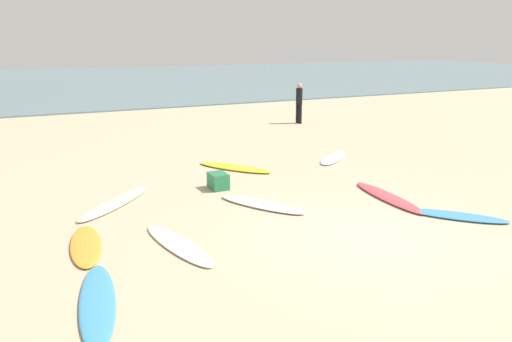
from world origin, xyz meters
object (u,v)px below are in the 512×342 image
(surfboard_3, at_px, (388,197))
(surfboard_4, at_px, (178,244))
(surfboard_0, at_px, (457,216))
(surfboard_7, at_px, (86,245))
(beachgoer_near, at_px, (299,101))
(surfboard_2, at_px, (234,167))
(beach_cooler, at_px, (218,181))
(surfboard_1, at_px, (333,158))
(surfboard_8, at_px, (97,302))
(surfboard_6, at_px, (115,203))
(surfboard_5, at_px, (262,204))

(surfboard_3, distance_m, surfboard_4, 5.16)
(surfboard_0, height_order, surfboard_7, surfboard_0)
(beachgoer_near, bearing_deg, surfboard_7, 127.24)
(surfboard_2, relative_size, beach_cooler, 4.33)
(surfboard_3, bearing_deg, surfboard_0, -68.88)
(surfboard_1, height_order, surfboard_8, surfboard_1)
(surfboard_8, bearing_deg, surfboard_6, -95.11)
(surfboard_1, bearing_deg, beachgoer_near, -61.62)
(surfboard_1, xyz_separation_m, surfboard_3, (-1.07, -3.77, 0.01))
(surfboard_5, height_order, beachgoer_near, beachgoer_near)
(surfboard_3, distance_m, beachgoer_near, 10.57)
(surfboard_2, relative_size, surfboard_6, 0.90)
(surfboard_2, height_order, beach_cooler, beach_cooler)
(surfboard_4, height_order, surfboard_7, surfboard_7)
(surfboard_0, xyz_separation_m, surfboard_3, (-0.46, 1.58, 0.00))
(surfboard_1, height_order, surfboard_4, surfboard_1)
(beachgoer_near, bearing_deg, surfboard_8, 132.48)
(surfboard_1, height_order, surfboard_2, surfboard_2)
(surfboard_2, bearing_deg, surfboard_8, 17.03)
(surfboard_0, bearing_deg, surfboard_3, -115.99)
(surfboard_4, bearing_deg, surfboard_5, -161.78)
(surfboard_7, bearing_deg, surfboard_8, 92.79)
(surfboard_1, height_order, surfboard_3, surfboard_3)
(surfboard_4, height_order, beach_cooler, beach_cooler)
(beach_cooler, bearing_deg, beachgoer_near, 48.18)
(surfboard_1, bearing_deg, surfboard_3, 124.04)
(surfboard_6, bearing_deg, surfboard_1, 55.67)
(surfboard_2, xyz_separation_m, surfboard_3, (2.12, -4.01, 0.00))
(surfboard_0, relative_size, surfboard_2, 0.85)
(surfboard_3, xyz_separation_m, surfboard_7, (-6.61, 0.18, -0.01))
(surfboard_0, relative_size, beachgoer_near, 1.13)
(surfboard_2, distance_m, surfboard_6, 3.97)
(surfboard_1, xyz_separation_m, beachgoer_near, (2.42, 6.16, 0.94))
(surfboard_5, bearing_deg, surfboard_4, 178.92)
(surfboard_6, bearing_deg, beachgoer_near, 83.23)
(beachgoer_near, bearing_deg, surfboard_2, 129.82)
(surfboard_4, bearing_deg, surfboard_0, 157.78)
(surfboard_6, bearing_deg, surfboard_0, 11.37)
(surfboard_3, bearing_deg, surfboard_4, -169.84)
(surfboard_7, xyz_separation_m, beachgoer_near, (10.10, 9.75, 0.94))
(surfboard_2, height_order, surfboard_3, surfboard_3)
(surfboard_1, distance_m, surfboard_5, 4.91)
(surfboard_2, height_order, surfboard_7, surfboard_2)
(surfboard_4, xyz_separation_m, beach_cooler, (1.91, 2.90, 0.17))
(surfboard_0, relative_size, beach_cooler, 3.68)
(surfboard_6, height_order, beach_cooler, beach_cooler)
(surfboard_4, relative_size, beachgoer_near, 1.31)
(surfboard_0, distance_m, surfboard_4, 5.70)
(surfboard_6, distance_m, beachgoer_near, 11.98)
(surfboard_0, relative_size, surfboard_1, 1.03)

